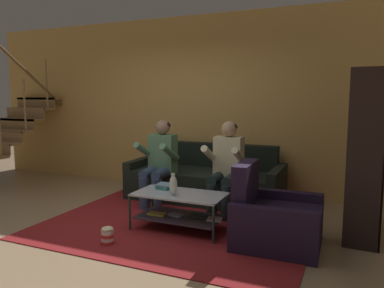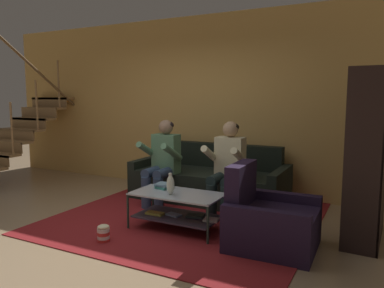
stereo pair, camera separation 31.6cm
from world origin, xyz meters
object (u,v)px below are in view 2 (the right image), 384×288
(bookshelf, at_px, (370,176))
(popcorn_tub, at_px, (103,233))
(person_seated_left, at_px, (162,159))
(person_seated_right, at_px, (227,164))
(vase, at_px, (170,185))
(coffee_table, at_px, (178,206))
(armchair, at_px, (269,221))
(couch, at_px, (210,181))
(book_stack, at_px, (163,186))

(bookshelf, distance_m, popcorn_tub, 2.96)
(person_seated_left, bearing_deg, bookshelf, -2.75)
(person_seated_right, bearing_deg, person_seated_left, -179.95)
(vase, xyz_separation_m, popcorn_tub, (-0.48, -0.62, -0.46))
(person_seated_right, distance_m, coffee_table, 0.94)
(person_seated_right, relative_size, coffee_table, 1.16)
(vase, distance_m, popcorn_tub, 0.91)
(armchair, xyz_separation_m, popcorn_tub, (-1.63, -0.70, -0.17))
(coffee_table, bearing_deg, armchair, -1.01)
(vase, relative_size, popcorn_tub, 1.32)
(vase, height_order, bookshelf, bookshelf)
(vase, relative_size, armchair, 0.29)
(couch, height_order, coffee_table, couch)
(vase, bearing_deg, couch, 96.26)
(popcorn_tub, bearing_deg, couch, 81.16)
(person_seated_left, bearing_deg, coffee_table, -48.29)
(coffee_table, distance_m, book_stack, 0.36)
(person_seated_left, xyz_separation_m, person_seated_right, (1.01, 0.00, 0.00))
(coffee_table, bearing_deg, vase, -114.50)
(person_seated_left, xyz_separation_m, popcorn_tub, (0.18, -1.52, -0.58))
(person_seated_left, xyz_separation_m, vase, (0.66, -0.89, -0.12))
(person_seated_right, bearing_deg, armchair, -45.31)
(coffee_table, distance_m, vase, 0.29)
(person_seated_left, bearing_deg, vase, -53.38)
(armchair, bearing_deg, couch, 133.74)
(book_stack, bearing_deg, person_seated_right, 49.11)
(bookshelf, height_order, popcorn_tub, bookshelf)
(bookshelf, bearing_deg, coffee_table, -161.83)
(popcorn_tub, bearing_deg, person_seated_right, 61.43)
(person_seated_right, distance_m, book_stack, 0.91)
(couch, bearing_deg, popcorn_tub, -98.84)
(vase, height_order, popcorn_tub, vase)
(person_seated_left, distance_m, person_seated_right, 1.01)
(popcorn_tub, bearing_deg, person_seated_left, 96.84)
(person_seated_left, distance_m, book_stack, 0.82)
(book_stack, relative_size, armchair, 0.25)
(vase, relative_size, bookshelf, 0.14)
(book_stack, bearing_deg, bookshelf, 13.19)
(armchair, bearing_deg, vase, -176.10)
(vase, height_order, armchair, armchair)
(couch, height_order, bookshelf, bookshelf)
(person_seated_right, height_order, armchair, person_seated_right)
(bookshelf, bearing_deg, popcorn_tub, -151.44)
(coffee_table, distance_m, popcorn_tub, 0.91)
(book_stack, xyz_separation_m, bookshelf, (2.30, 0.54, 0.25))
(couch, distance_m, book_stack, 1.24)
(person_seated_left, relative_size, coffee_table, 1.15)
(book_stack, xyz_separation_m, armchair, (1.38, -0.14, -0.20))
(bookshelf, xyz_separation_m, armchair, (-0.91, -0.68, -0.45))
(person_seated_right, relative_size, book_stack, 5.64)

